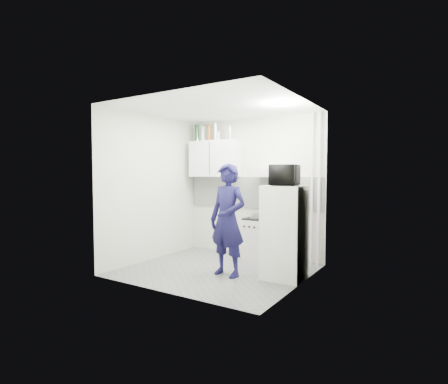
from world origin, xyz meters
The scene contains 23 objects.
floor centered at (0.00, 0.00, 0.00)m, with size 2.80×2.80×0.00m, color slate.
ceiling centered at (0.00, 0.00, 2.60)m, with size 2.80×2.80×0.00m, color white.
wall_back centered at (0.00, 1.25, 1.30)m, with size 2.80×2.80×0.00m, color beige.
wall_left centered at (-1.40, 0.00, 1.30)m, with size 2.60×2.60×0.00m, color beige.
wall_right centered at (1.40, 0.00, 1.30)m, with size 2.60×2.60×0.00m, color beige.
person centered at (0.31, -0.15, 0.86)m, with size 0.62×0.41×1.71m, color #131038.
stove centered at (0.24, 1.00, 0.36)m, with size 0.45×0.45×0.73m, color beige.
fridge centered at (1.10, 0.17, 0.69)m, with size 0.57×0.57×1.38m, color white.
stove_top centered at (0.24, 1.00, 0.74)m, with size 0.44×0.44×0.03m, color black.
saucepan centered at (0.20, 0.97, 0.80)m, with size 0.16×0.16×0.09m, color silver.
microwave centered at (1.10, 0.17, 1.53)m, with size 0.37×0.55×0.30m, color black.
bottle_a centered at (-1.18, 1.07, 2.37)m, with size 0.08×0.08×0.34m, color #144C1E.
bottle_b centered at (-1.03, 1.07, 2.35)m, with size 0.08×0.08×0.30m, color #B2B7BC.
bottle_c centered at (-0.88, 1.07, 2.36)m, with size 0.08×0.08×0.31m, color brown.
bottle_d centered at (-0.73, 1.07, 2.37)m, with size 0.08×0.08×0.35m, color silver.
canister_a centered at (-0.65, 1.07, 2.29)m, with size 0.07×0.07×0.18m, color #B2B7BC.
bottle_e centered at (-0.39, 1.07, 2.33)m, with size 0.06×0.06×0.26m, color silver.
upper_cabinet centered at (-0.75, 1.07, 1.85)m, with size 1.00×0.35×0.70m, color white.
range_hood centered at (0.45, 1.00, 1.57)m, with size 0.60×0.50×0.14m, color beige.
backsplash centered at (0.00, 1.24, 1.20)m, with size 2.74×0.03×0.60m, color white.
pipe_a centered at (1.30, 1.17, 1.30)m, with size 0.05×0.05×2.60m, color beige.
pipe_b centered at (1.18, 1.17, 1.30)m, with size 0.04×0.04×2.60m, color beige.
ceiling_spot_fixture centered at (1.00, 0.20, 2.57)m, with size 0.10×0.10×0.02m, color white.
Camera 1 is at (3.07, -4.64, 1.56)m, focal length 28.00 mm.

